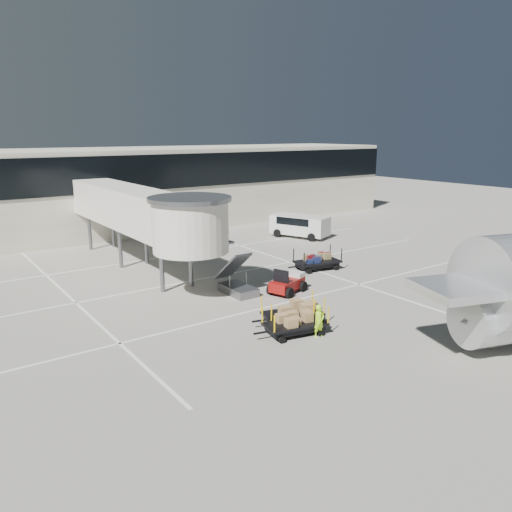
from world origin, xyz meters
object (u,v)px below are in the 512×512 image
object	(u,v)px
baggage_tug	(288,283)
ground_worker	(319,321)
box_cart_near	(294,314)
suitcase_cart	(317,262)
minivan	(298,224)
box_cart_far	(295,324)

from	to	relation	value
baggage_tug	ground_worker	distance (m)	6.90
baggage_tug	box_cart_near	bearing A→B (deg)	-144.93
box_cart_near	ground_worker	world-z (taller)	ground_worker
ground_worker	suitcase_cart	bearing A→B (deg)	47.60
suitcase_cart	minivan	size ratio (longest dim) A/B	0.70
suitcase_cart	box_cart_far	distance (m)	12.00
box_cart_near	minivan	world-z (taller)	minivan
minivan	baggage_tug	bearing A→B (deg)	-154.23
baggage_tug	suitcase_cart	size ratio (longest dim) A/B	0.67
baggage_tug	ground_worker	bearing A→B (deg)	-135.83
box_cart_far	baggage_tug	bearing A→B (deg)	65.75
suitcase_cart	box_cart_far	size ratio (longest dim) A/B	1.07
box_cart_near	box_cart_far	xyz separation A→B (m)	(-0.83, -1.12, 0.01)
suitcase_cart	box_cart_near	bearing A→B (deg)	-128.64
baggage_tug	suitcase_cart	distance (m)	5.75
ground_worker	minivan	size ratio (longest dim) A/B	0.28
baggage_tug	ground_worker	xyz separation A→B (m)	(-3.07, -6.17, 0.22)
box_cart_near	box_cart_far	size ratio (longest dim) A/B	1.00
box_cart_far	ground_worker	xyz separation A→B (m)	(0.74, -0.88, 0.25)
box_cart_near	ground_worker	xyz separation A→B (m)	(-0.09, -2.00, 0.26)
minivan	box_cart_near	bearing A→B (deg)	-152.65
baggage_tug	box_cart_far	size ratio (longest dim) A/B	0.72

